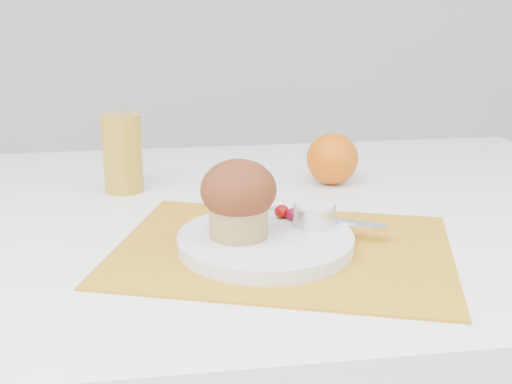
{
  "coord_description": "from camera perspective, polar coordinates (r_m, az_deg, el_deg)",
  "views": [
    {
      "loc": [
        -0.12,
        -0.82,
        1.06
      ],
      "look_at": [
        -0.0,
        -0.02,
        0.8
      ],
      "focal_mm": 45.0,
      "sensor_mm": 36.0,
      "label": 1
    }
  ],
  "objects": [
    {
      "name": "muffin",
      "position": [
        0.76,
        -1.56,
        -0.46
      ],
      "size": [
        0.09,
        0.09,
        0.09
      ],
      "color": "tan",
      "rests_on": "plate"
    },
    {
      "name": "raspberry_far",
      "position": [
        0.83,
        3.31,
        -1.98
      ],
      "size": [
        0.02,
        0.02,
        0.02
      ],
      "primitive_type": "ellipsoid",
      "color": "#5C0216",
      "rests_on": "plate"
    },
    {
      "name": "ramekin",
      "position": [
        0.81,
        5.21,
        -2.09
      ],
      "size": [
        0.05,
        0.05,
        0.02
      ],
      "primitive_type": "cylinder",
      "rotation": [
        0.0,
        0.0,
        0.0
      ],
      "color": "silver",
      "rests_on": "plate"
    },
    {
      "name": "placemat",
      "position": [
        0.79,
        2.4,
        -5.11
      ],
      "size": [
        0.48,
        0.41,
        0.0
      ],
      "primitive_type": "cube",
      "rotation": [
        0.0,
        0.0,
        -0.32
      ],
      "color": "#BF821A",
      "rests_on": "table"
    },
    {
      "name": "orange",
      "position": [
        1.05,
        6.8,
        2.95
      ],
      "size": [
        0.08,
        0.08,
        0.08
      ],
      "primitive_type": "sphere",
      "color": "#D45907",
      "rests_on": "table"
    },
    {
      "name": "butter_knife",
      "position": [
        0.83,
        5.56,
        -2.28
      ],
      "size": [
        0.16,
        0.11,
        0.0
      ],
      "primitive_type": "cube",
      "rotation": [
        0.0,
        0.0,
        -0.6
      ],
      "color": "white",
      "rests_on": "plate"
    },
    {
      "name": "plate",
      "position": [
        0.78,
        0.85,
        -4.4
      ],
      "size": [
        0.28,
        0.28,
        0.02
      ],
      "primitive_type": "cylinder",
      "rotation": [
        0.0,
        0.0,
        0.37
      ],
      "color": "silver",
      "rests_on": "placemat"
    },
    {
      "name": "cream",
      "position": [
        0.81,
        5.23,
        -1.31
      ],
      "size": [
        0.05,
        0.05,
        0.01
      ],
      "primitive_type": "cylinder",
      "rotation": [
        0.0,
        0.0,
        0.0
      ],
      "color": "silver",
      "rests_on": "ramekin"
    },
    {
      "name": "raspberry_near",
      "position": [
        0.83,
        2.31,
        -1.73
      ],
      "size": [
        0.02,
        0.02,
        0.02
      ],
      "primitive_type": "ellipsoid",
      "color": "#5E0402",
      "rests_on": "plate"
    },
    {
      "name": "juice_glass",
      "position": [
        1.02,
        -11.78,
        3.4
      ],
      "size": [
        0.07,
        0.07,
        0.12
      ],
      "primitive_type": "cylinder",
      "rotation": [
        0.0,
        0.0,
        -0.17
      ],
      "color": "#BA8E22",
      "rests_on": "table"
    }
  ]
}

